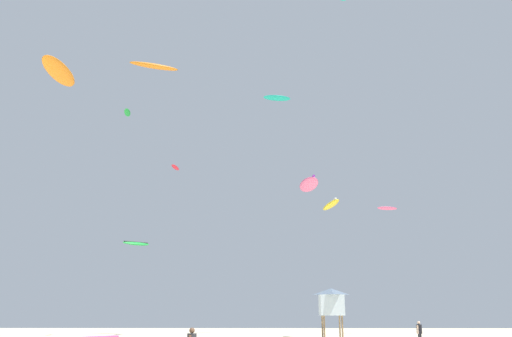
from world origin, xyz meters
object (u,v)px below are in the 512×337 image
Objects in this scene: kite_aloft_9 at (136,243)px; person_midground at (419,331)px; lifeguard_tower at (331,301)px; kite_aloft_6 at (127,113)px; kite_aloft_2 at (331,205)px; kite_aloft_3 at (59,72)px; kite_aloft_1 at (387,208)px; kite_aloft_4 at (277,98)px; kite_aloft_0 at (175,167)px; kite_aloft_7 at (154,66)px; kite_aloft_5 at (309,185)px.

person_midground is at bearing -37.07° from kite_aloft_9.
lifeguard_tower is 1.94× the size of kite_aloft_6.
kite_aloft_2 is at bearing 36.38° from lifeguard_tower.
kite_aloft_3 is at bearing -88.34° from kite_aloft_6.
kite_aloft_3 is 2.06× the size of kite_aloft_6.
kite_aloft_1 is 0.55× the size of kite_aloft_2.
kite_aloft_4 is (14.77, 23.17, 8.08)m from kite_aloft_3.
person_midground is at bearing 14.53° from kite_aloft_3.
kite_aloft_7 is (-0.31, -10.70, 6.08)m from kite_aloft_0.
kite_aloft_3 is 28.64m from kite_aloft_4.
kite_aloft_4 is at bearing 162.45° from person_midground.
kite_aloft_9 is at bearing -172.14° from person_midground.
kite_aloft_6 is (-24.18, 12.03, 20.69)m from person_midground.
kite_aloft_5 is (-2.30, -7.19, 8.54)m from lifeguard_tower.
kite_aloft_2 is 7.88m from kite_aloft_5.
kite_aloft_0 is 7.34m from kite_aloft_6.
kite_aloft_1 is at bearing 10.34° from kite_aloft_0.
kite_aloft_1 is 27.22m from kite_aloft_9.
kite_aloft_9 is at bearing -178.76° from kite_aloft_1.
kite_aloft_2 is 1.52× the size of kite_aloft_9.
kite_aloft_2 is 1.00× the size of kite_aloft_7.
kite_aloft_4 is (-8.88, 17.04, 24.34)m from person_midground.
kite_aloft_3 is at bearing -120.54° from person_midground.
person_midground is at bearing -26.46° from kite_aloft_6.
kite_aloft_4 is at bearing 50.23° from kite_aloft_7.
person_midground is 31.17m from kite_aloft_9.
kite_aloft_4 is 0.73× the size of kite_aloft_7.
kite_aloft_7 is at bearing -160.65° from lifeguard_tower.
kite_aloft_4 is 1.12× the size of kite_aloft_9.
kite_aloft_0 is 9.29m from kite_aloft_9.
kite_aloft_1 is 17.14m from kite_aloft_4.
kite_aloft_7 is 1.52× the size of kite_aloft_9.
kite_aloft_4 reaches higher than person_midground.
kite_aloft_6 is 0.75× the size of kite_aloft_9.
kite_aloft_4 is at bearing 18.14° from kite_aloft_6.
kite_aloft_6 is at bearing 149.81° from kite_aloft_5.
kite_aloft_6 reaches higher than kite_aloft_0.
kite_aloft_4 reaches higher than kite_aloft_5.
kite_aloft_9 reaches higher than lifeguard_tower.
kite_aloft_7 is (-19.83, 3.89, 21.70)m from person_midground.
lifeguard_tower is at bearing 38.95° from kite_aloft_3.
kite_aloft_0 is at bearing -38.33° from kite_aloft_9.
kite_aloft_0 is at bearing -169.66° from kite_aloft_1.
kite_aloft_3 is (-23.65, -6.13, 16.26)m from person_midground.
kite_aloft_4 is (-4.54, 7.59, 13.74)m from kite_aloft_2.
person_midground is 0.75× the size of kite_aloft_6.
kite_aloft_4 is at bearing 97.26° from kite_aloft_5.
kite_aloft_9 is at bearing 106.26° from kite_aloft_7.
kite_aloft_4 is (10.64, 2.45, 8.72)m from kite_aloft_0.
kite_aloft_9 is (-19.63, 8.66, -2.33)m from kite_aloft_2.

